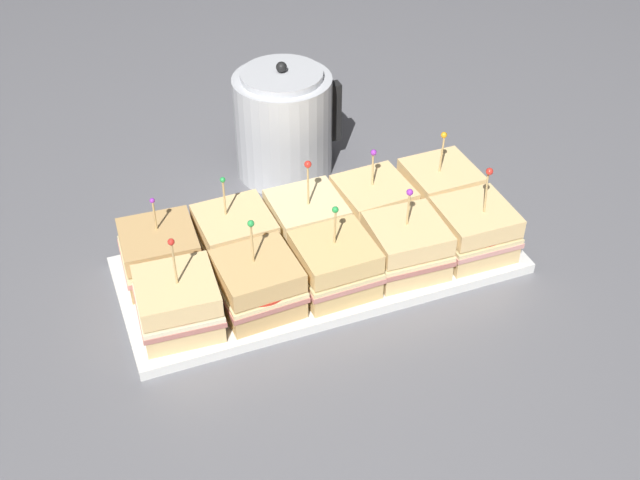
% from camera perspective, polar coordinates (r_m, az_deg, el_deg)
% --- Properties ---
extents(ground_plane, '(6.00, 6.00, 0.00)m').
position_cam_1_polar(ground_plane, '(1.34, 0.00, -2.09)').
color(ground_plane, slate).
extents(serving_platter, '(0.66, 0.27, 0.02)m').
position_cam_1_polar(serving_platter, '(1.34, 0.00, -1.80)').
color(serving_platter, silver).
rests_on(serving_platter, ground_plane).
extents(sandwich_front_far_left, '(0.13, 0.13, 0.17)m').
position_cam_1_polar(sandwich_front_far_left, '(1.21, -10.05, -4.49)').
color(sandwich_front_far_left, '#DBB77A').
rests_on(sandwich_front_far_left, serving_platter).
extents(sandwich_front_left, '(0.13, 0.13, 0.16)m').
position_cam_1_polar(sandwich_front_left, '(1.23, -4.42, -3.15)').
color(sandwich_front_left, tan).
rests_on(sandwich_front_left, serving_platter).
extents(sandwich_front_center, '(0.13, 0.13, 0.16)m').
position_cam_1_polar(sandwich_front_center, '(1.26, 1.06, -1.80)').
color(sandwich_front_center, tan).
rests_on(sandwich_front_center, serving_platter).
extents(sandwich_front_right, '(0.13, 0.13, 0.15)m').
position_cam_1_polar(sandwich_front_right, '(1.30, 6.15, -0.46)').
color(sandwich_front_right, '#DBB77A').
rests_on(sandwich_front_right, serving_platter).
extents(sandwich_front_far_right, '(0.12, 0.12, 0.17)m').
position_cam_1_polar(sandwich_front_far_right, '(1.35, 10.88, 0.71)').
color(sandwich_front_far_right, '#DBB77A').
rests_on(sandwich_front_far_right, serving_platter).
extents(sandwich_back_far_left, '(0.13, 0.13, 0.15)m').
position_cam_1_polar(sandwich_back_far_left, '(1.31, -11.29, -0.97)').
color(sandwich_back_far_left, tan).
rests_on(sandwich_back_far_left, serving_platter).
extents(sandwich_back_left, '(0.13, 0.13, 0.16)m').
position_cam_1_polar(sandwich_back_left, '(1.32, -6.02, 0.21)').
color(sandwich_back_left, '#DBB77A').
rests_on(sandwich_back_left, serving_platter).
extents(sandwich_back_center, '(0.12, 0.12, 0.17)m').
position_cam_1_polar(sandwich_back_center, '(1.35, -0.99, 1.39)').
color(sandwich_back_center, beige).
rests_on(sandwich_back_center, serving_platter).
extents(sandwich_back_right, '(0.13, 0.13, 0.15)m').
position_cam_1_polar(sandwich_back_right, '(1.39, 3.80, 2.55)').
color(sandwich_back_right, '#DBB77A').
rests_on(sandwich_back_right, serving_platter).
extents(sandwich_back_far_right, '(0.12, 0.12, 0.16)m').
position_cam_1_polar(sandwich_back_far_right, '(1.44, 8.52, 3.61)').
color(sandwich_back_far_right, '#DBB77A').
rests_on(sandwich_back_far_right, serving_platter).
extents(kettle_steel, '(0.21, 0.18, 0.23)m').
position_cam_1_polar(kettle_steel, '(1.53, -2.60, 8.27)').
color(kettle_steel, '#B7BABF').
rests_on(kettle_steel, ground_plane).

